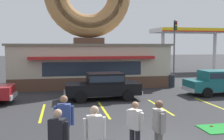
{
  "coord_description": "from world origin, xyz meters",
  "views": [
    {
      "loc": [
        -3.14,
        -7.81,
        3.22
      ],
      "look_at": [
        -0.61,
        5.0,
        2.0
      ],
      "focal_mm": 42.0,
      "sensor_mm": 36.0,
      "label": 1
    }
  ],
  "objects": [
    {
      "name": "car_teal",
      "position": [
        7.07,
        7.58,
        0.87
      ],
      "size": [
        4.57,
        2.01,
        1.6
      ],
      "color": "#196066",
      "rests_on": "ground"
    },
    {
      "name": "donut_shop_building",
      "position": [
        -0.82,
        13.94,
        3.74
      ],
      "size": [
        12.3,
        6.75,
        10.96
      ],
      "color": "brown",
      "rests_on": "ground"
    },
    {
      "name": "pedestrian_leather_jacket_man",
      "position": [
        -0.49,
        -1.12,
        0.96
      ],
      "size": [
        0.25,
        0.6,
        1.72
      ],
      "color": "slate",
      "rests_on": "ground"
    },
    {
      "name": "pedestrian_clipboard_woman",
      "position": [
        -3.06,
        -0.07,
        0.98
      ],
      "size": [
        0.59,
        0.28,
        1.75
      ],
      "color": "slate",
      "rests_on": "ground"
    },
    {
      "name": "pedestrian_beanie_man",
      "position": [
        -1.03,
        -0.6,
        0.88
      ],
      "size": [
        0.43,
        0.49,
        1.59
      ],
      "color": "#232328",
      "rests_on": "ground"
    },
    {
      "name": "car_black",
      "position": [
        -0.64,
        7.51,
        0.87
      ],
      "size": [
        4.57,
        2.0,
        1.6
      ],
      "color": "black",
      "rests_on": "ground"
    },
    {
      "name": "pedestrian_blue_sweater_man",
      "position": [
        -2.32,
        -1.33,
        0.94
      ],
      "size": [
        0.59,
        0.27,
        1.7
      ],
      "color": "#232328",
      "rests_on": "ground"
    },
    {
      "name": "traffic_light_pole",
      "position": [
        8.38,
        17.37,
        3.71
      ],
      "size": [
        0.28,
        0.47,
        5.8
      ],
      "color": "#595B60",
      "rests_on": "ground"
    },
    {
      "name": "parking_stripe_left",
      "position": [
        -1.04,
        5.0,
        0.0
      ],
      "size": [
        0.12,
        3.6,
        0.01
      ],
      "primitive_type": "cube",
      "color": "yellow",
      "rests_on": "ground"
    },
    {
      "name": "pedestrian_hooded_kid",
      "position": [
        -3.23,
        -1.24,
        0.9
      ],
      "size": [
        0.53,
        0.4,
        1.63
      ],
      "color": "#232328",
      "rests_on": "ground"
    },
    {
      "name": "mini_donut_near_right",
      "position": [
        2.69,
        1.34,
        0.05
      ],
      "size": [
        0.13,
        0.13,
        0.04
      ],
      "primitive_type": "torus",
      "color": "brown",
      "rests_on": "putting_mat"
    },
    {
      "name": "parking_stripe_mid_left",
      "position": [
        1.96,
        5.0,
        0.0
      ],
      "size": [
        0.12,
        3.6,
        0.01
      ],
      "primitive_type": "cube",
      "color": "yellow",
      "rests_on": "ground"
    },
    {
      "name": "trash_bin",
      "position": [
        5.3,
        11.12,
        0.5
      ],
      "size": [
        0.57,
        0.57,
        0.97
      ],
      "color": "#232833",
      "rests_on": "ground"
    },
    {
      "name": "gas_station_canopy",
      "position": [
        12.61,
        22.3,
        4.86
      ],
      "size": [
        9.0,
        4.46,
        5.3
      ],
      "color": "silver",
      "rests_on": "ground"
    },
    {
      "name": "parking_stripe_centre",
      "position": [
        4.96,
        5.0,
        0.0
      ],
      "size": [
        0.12,
        3.6,
        0.01
      ],
      "primitive_type": "cube",
      "color": "yellow",
      "rests_on": "ground"
    },
    {
      "name": "parking_stripe_far_left",
      "position": [
        -4.04,
        5.0,
        0.0
      ],
      "size": [
        0.12,
        3.6,
        0.01
      ],
      "primitive_type": "cube",
      "color": "yellow",
      "rests_on": "ground"
    }
  ]
}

